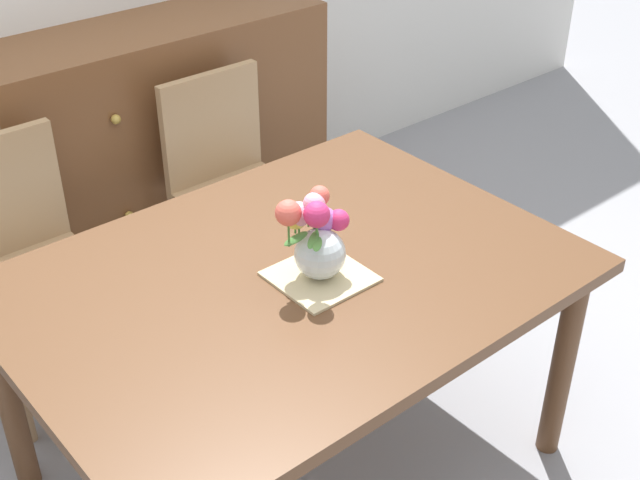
{
  "coord_description": "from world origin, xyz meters",
  "views": [
    {
      "loc": [
        -1.15,
        -1.5,
        2.04
      ],
      "look_at": [
        0.05,
        -0.07,
        0.85
      ],
      "focal_mm": 47.71,
      "sensor_mm": 36.0,
      "label": 1
    }
  ],
  "objects": [
    {
      "name": "ground_plane",
      "position": [
        0.0,
        0.0,
        0.0
      ],
      "size": [
        12.0,
        12.0,
        0.0
      ],
      "primitive_type": "plane",
      "color": "#939399"
    },
    {
      "name": "dining_table",
      "position": [
        0.0,
        0.0,
        0.65
      ],
      "size": [
        1.5,
        1.1,
        0.73
      ],
      "color": "brown",
      "rests_on": "ground_plane"
    },
    {
      "name": "chair_left",
      "position": [
        -0.41,
        0.89,
        0.52
      ],
      "size": [
        0.42,
        0.42,
        0.9
      ],
      "rotation": [
        0.0,
        0.0,
        3.14
      ],
      "color": "tan",
      "rests_on": "ground_plane"
    },
    {
      "name": "chair_right",
      "position": [
        0.41,
        0.89,
        0.52
      ],
      "size": [
        0.42,
        0.42,
        0.9
      ],
      "rotation": [
        0.0,
        0.0,
        3.14
      ],
      "color": "tan",
      "rests_on": "ground_plane"
    },
    {
      "name": "dresser",
      "position": [
        0.38,
        1.33,
        0.5
      ],
      "size": [
        1.4,
        0.47,
        1.0
      ],
      "color": "brown",
      "rests_on": "ground_plane"
    },
    {
      "name": "placemat",
      "position": [
        0.05,
        -0.07,
        0.74
      ],
      "size": [
        0.24,
        0.24,
        0.01
      ],
      "primitive_type": "cube",
      "color": "#CCB789",
      "rests_on": "dining_table"
    },
    {
      "name": "flower_vase",
      "position": [
        0.04,
        -0.06,
        0.87
      ],
      "size": [
        0.21,
        0.19,
        0.25
      ],
      "color": "silver",
      "rests_on": "placemat"
    }
  ]
}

